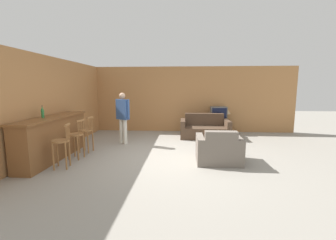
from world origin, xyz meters
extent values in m
plane|color=gray|center=(0.00, 0.00, 0.00)|extent=(24.00, 24.00, 0.00)
cube|color=#B27A47|center=(0.00, 3.52, 1.30)|extent=(9.40, 0.08, 2.60)
cube|color=#B27A47|center=(-3.24, 1.26, 1.30)|extent=(0.08, 8.52, 2.60)
cube|color=brown|center=(-2.90, -0.31, 0.51)|extent=(0.47, 2.49, 1.02)
cube|color=brown|center=(-2.90, -0.31, 1.04)|extent=(0.55, 2.55, 0.05)
cylinder|color=#996638|center=(-2.35, -0.95, 0.62)|extent=(0.44, 0.44, 0.04)
cylinder|color=#996638|center=(-2.50, -0.85, 0.30)|extent=(0.04, 0.04, 0.60)
cylinder|color=#996638|center=(-2.45, -1.10, 0.30)|extent=(0.04, 0.04, 0.60)
cylinder|color=#996638|center=(-2.25, -0.80, 0.30)|extent=(0.04, 0.04, 0.60)
cylinder|color=#996638|center=(-2.19, -1.05, 0.30)|extent=(0.04, 0.04, 0.60)
cylinder|color=#996638|center=(-2.22, -0.81, 0.80)|extent=(0.02, 0.02, 0.32)
cylinder|color=#996638|center=(-2.20, -0.88, 0.80)|extent=(0.02, 0.02, 0.32)
cylinder|color=#996638|center=(-2.19, -0.95, 0.80)|extent=(0.02, 0.02, 0.32)
cylinder|color=#996638|center=(-2.17, -1.03, 0.80)|extent=(0.02, 0.02, 0.32)
cube|color=#996638|center=(-2.19, -0.92, 0.97)|extent=(0.10, 0.32, 0.04)
cylinder|color=#996638|center=(-2.35, -0.27, 0.62)|extent=(0.41, 0.41, 0.04)
cylinder|color=#996638|center=(-2.46, -0.12, 0.30)|extent=(0.04, 0.04, 0.60)
cylinder|color=#996638|center=(-2.49, -0.38, 0.30)|extent=(0.04, 0.04, 0.60)
cylinder|color=#996638|center=(-2.20, -0.15, 0.30)|extent=(0.04, 0.04, 0.60)
cylinder|color=#996638|center=(-2.23, -0.41, 0.30)|extent=(0.04, 0.04, 0.60)
cylinder|color=#996638|center=(-2.18, -0.18, 0.80)|extent=(0.02, 0.02, 0.32)
cylinder|color=#996638|center=(-2.19, -0.25, 0.80)|extent=(0.02, 0.02, 0.32)
cylinder|color=#996638|center=(-2.20, -0.32, 0.80)|extent=(0.02, 0.02, 0.32)
cylinder|color=#996638|center=(-2.20, -0.40, 0.80)|extent=(0.02, 0.02, 0.32)
cube|color=#996638|center=(-2.19, -0.29, 0.97)|extent=(0.07, 0.32, 0.04)
cylinder|color=#996638|center=(-2.35, 0.32, 0.62)|extent=(0.41, 0.41, 0.04)
cylinder|color=#996638|center=(-2.46, 0.46, 0.30)|extent=(0.04, 0.04, 0.60)
cylinder|color=#996638|center=(-2.49, 0.20, 0.30)|extent=(0.04, 0.04, 0.60)
cylinder|color=#996638|center=(-2.20, 0.43, 0.30)|extent=(0.04, 0.04, 0.60)
cylinder|color=#996638|center=(-2.23, 0.17, 0.30)|extent=(0.04, 0.04, 0.60)
cylinder|color=#996638|center=(-2.18, 0.41, 0.80)|extent=(0.02, 0.02, 0.32)
cylinder|color=#996638|center=(-2.19, 0.33, 0.80)|extent=(0.02, 0.02, 0.32)
cylinder|color=#996638|center=(-2.20, 0.26, 0.80)|extent=(0.02, 0.02, 0.32)
cylinder|color=#996638|center=(-2.20, 0.19, 0.80)|extent=(0.02, 0.02, 0.32)
cube|color=#996638|center=(-2.19, 0.30, 0.97)|extent=(0.07, 0.32, 0.04)
cube|color=#4C3828|center=(1.10, 2.35, 0.20)|extent=(1.40, 0.93, 0.39)
cube|color=#4C3828|center=(1.10, 2.70, 0.61)|extent=(1.40, 0.22, 0.44)
cube|color=#4C3828|center=(0.32, 2.35, 0.32)|extent=(0.16, 0.93, 0.64)
cube|color=#4C3828|center=(1.88, 2.35, 0.32)|extent=(0.16, 0.93, 0.64)
cube|color=#70665B|center=(1.18, -0.28, 0.20)|extent=(0.72, 0.88, 0.39)
cube|color=#70665B|center=(1.18, -0.61, 0.60)|extent=(0.72, 0.22, 0.42)
cube|color=#70665B|center=(1.62, -0.28, 0.31)|extent=(0.16, 0.88, 0.62)
cube|color=#70665B|center=(0.74, -0.28, 0.31)|extent=(0.16, 0.88, 0.62)
cube|color=#472D1E|center=(1.25, 1.04, 0.41)|extent=(0.52, 0.96, 0.04)
cube|color=#472D1E|center=(1.03, 0.60, 0.20)|extent=(0.06, 0.06, 0.39)
cube|color=#472D1E|center=(1.47, 0.60, 0.20)|extent=(0.06, 0.06, 0.39)
cube|color=#472D1E|center=(1.03, 1.47, 0.20)|extent=(0.06, 0.06, 0.39)
cube|color=#472D1E|center=(1.47, 1.47, 0.20)|extent=(0.06, 0.06, 0.39)
cube|color=#2D2319|center=(1.69, 3.17, 0.25)|extent=(0.96, 0.46, 0.50)
cube|color=#4C4C4C|center=(1.69, 3.17, 0.77)|extent=(0.61, 0.45, 0.54)
cube|color=black|center=(1.69, 2.94, 0.77)|extent=(0.54, 0.01, 0.47)
cylinder|color=#2D7F3D|center=(-2.99, -0.53, 1.16)|extent=(0.07, 0.07, 0.19)
cone|color=#2D7F3D|center=(-2.99, -0.53, 1.30)|extent=(0.06, 0.06, 0.08)
cylinder|color=black|center=(-2.99, -0.53, 1.35)|extent=(0.02, 0.02, 0.02)
cylinder|color=brown|center=(2.01, 3.17, 0.52)|extent=(0.16, 0.16, 0.02)
cylinder|color=brown|center=(2.01, 3.17, 0.65)|extent=(0.03, 0.03, 0.24)
cone|color=tan|center=(2.01, 3.17, 0.88)|extent=(0.28, 0.28, 0.22)
cylinder|color=silver|center=(-1.62, 1.31, 0.40)|extent=(0.13, 0.13, 0.79)
cylinder|color=silver|center=(-1.49, 1.23, 0.40)|extent=(0.13, 0.13, 0.79)
cube|color=#335189|center=(-1.56, 1.27, 1.10)|extent=(0.46, 0.36, 0.63)
cylinder|color=#335189|center=(-1.76, 1.39, 1.13)|extent=(0.09, 0.09, 0.58)
cylinder|color=#335189|center=(-1.35, 1.15, 1.13)|extent=(0.09, 0.09, 0.58)
sphere|color=tan|center=(-1.56, 1.27, 1.52)|extent=(0.18, 0.18, 0.18)
camera|label=1|loc=(0.34, -5.58, 1.78)|focal=24.00mm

